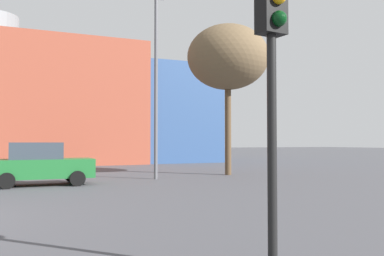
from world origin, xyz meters
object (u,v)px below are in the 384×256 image
street_lamp (156,74)px  parked_car_3 (40,164)px  bare_tree_0 (228,58)px  traffic_light_near_right (273,45)px

street_lamp → parked_car_3: bearing=-169.9°
bare_tree_0 → street_lamp: street_lamp is taller
traffic_light_near_right → bare_tree_0: (7.13, 14.35, 3.09)m
parked_car_3 → traffic_light_near_right: (1.96, -12.67, 2.07)m
traffic_light_near_right → street_lamp: (3.00, 13.55, 1.86)m
bare_tree_0 → street_lamp: 4.38m
street_lamp → traffic_light_near_right: bearing=-102.5°
traffic_light_near_right → bare_tree_0: bare_tree_0 is taller
parked_car_3 → traffic_light_near_right: bearing=-81.2°
street_lamp → bare_tree_0: bearing=10.9°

